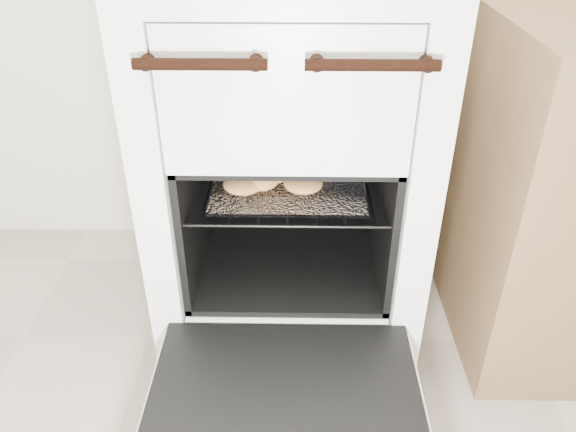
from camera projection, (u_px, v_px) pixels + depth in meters
name	position (u px, v px, depth m)	size (l,w,h in m)	color
stove	(289.00, 167.00, 1.36)	(0.60, 0.66, 0.91)	white
oven_door	(285.00, 404.00, 1.06)	(0.54, 0.42, 0.04)	black
oven_rack	(289.00, 180.00, 1.31)	(0.43, 0.42, 0.01)	black
foil_sheet	(288.00, 182.00, 1.29)	(0.34, 0.30, 0.01)	white
baked_rolls	(262.00, 168.00, 1.28)	(0.25, 0.28, 0.05)	tan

